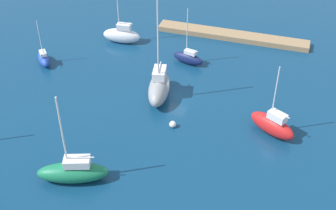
{
  "coord_description": "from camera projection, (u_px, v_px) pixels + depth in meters",
  "views": [
    {
      "loc": [
        -14.57,
        50.19,
        37.07
      ],
      "look_at": [
        0.0,
        4.45,
        1.5
      ],
      "focal_mm": 48.3,
      "sensor_mm": 36.0,
      "label": 1
    }
  ],
  "objects": [
    {
      "name": "water",
      "position": [
        178.0,
        96.0,
        64.04
      ],
      "size": [
        160.0,
        160.0,
        0.0
      ],
      "primitive_type": "plane",
      "color": "navy",
      "rests_on": "ground"
    },
    {
      "name": "pier_dock",
      "position": [
        232.0,
        36.0,
        77.69
      ],
      "size": [
        25.94,
        2.93,
        0.88
      ],
      "primitive_type": "cube",
      "color": "#997A56",
      "rests_on": "ground"
    },
    {
      "name": "sailboat_white_west_end",
      "position": [
        122.0,
        35.0,
        75.8
      ],
      "size": [
        6.54,
        2.73,
        11.45
      ],
      "rotation": [
        0.0,
        0.0,
        0.09
      ],
      "color": "white",
      "rests_on": "water"
    },
    {
      "name": "sailboat_gray_along_channel",
      "position": [
        159.0,
        87.0,
        62.7
      ],
      "size": [
        4.28,
        8.24,
        14.82
      ],
      "rotation": [
        0.0,
        0.0,
        1.76
      ],
      "color": "gray",
      "rests_on": "water"
    },
    {
      "name": "sailboat_red_far_north",
      "position": [
        272.0,
        125.0,
        56.58
      ],
      "size": [
        6.6,
        4.93,
        9.74
      ],
      "rotation": [
        0.0,
        0.0,
        5.78
      ],
      "color": "red",
      "rests_on": "water"
    },
    {
      "name": "sailboat_green_lone_north",
      "position": [
        73.0,
        171.0,
        50.09
      ],
      "size": [
        8.37,
        5.05,
        11.47
      ],
      "rotation": [
        0.0,
        0.0,
        0.34
      ],
      "color": "#19724C",
      "rests_on": "water"
    },
    {
      "name": "sailboat_navy_center_basin",
      "position": [
        188.0,
        58.0,
        70.53
      ],
      "size": [
        5.37,
        2.72,
        9.18
      ],
      "rotation": [
        0.0,
        0.0,
        6.04
      ],
      "color": "#141E4C",
      "rests_on": "water"
    },
    {
      "name": "sailboat_blue_outer_mooring",
      "position": [
        44.0,
        58.0,
        70.51
      ],
      "size": [
        4.12,
        4.45,
        7.27
      ],
      "rotation": [
        0.0,
        0.0,
        5.42
      ],
      "color": "#2347B2",
      "rests_on": "water"
    },
    {
      "name": "mooring_buoy_white",
      "position": [
        173.0,
        124.0,
        58.16
      ],
      "size": [
        0.89,
        0.89,
        0.89
      ],
      "primitive_type": "sphere",
      "color": "white",
      "rests_on": "water"
    }
  ]
}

